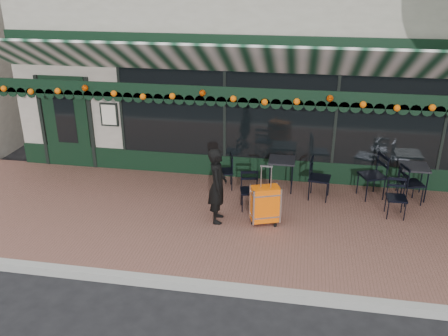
% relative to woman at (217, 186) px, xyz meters
% --- Properties ---
extents(ground, '(80.00, 80.00, 0.00)m').
position_rel_woman_xyz_m(ground, '(0.78, -1.88, -0.88)').
color(ground, black).
rests_on(ground, ground).
extents(sidewalk, '(18.00, 4.00, 0.15)m').
position_rel_woman_xyz_m(sidewalk, '(0.78, 0.12, -0.81)').
color(sidewalk, brown).
rests_on(sidewalk, ground).
extents(curb, '(18.00, 0.16, 0.15)m').
position_rel_woman_xyz_m(curb, '(0.78, -1.96, -0.81)').
color(curb, '#9E9E99').
rests_on(curb, ground).
extents(restaurant_building, '(12.00, 9.60, 4.50)m').
position_rel_woman_xyz_m(restaurant_building, '(0.78, 5.95, 1.39)').
color(restaurant_building, gray).
rests_on(restaurant_building, ground).
extents(woman, '(0.41, 0.57, 1.46)m').
position_rel_woman_xyz_m(woman, '(0.00, 0.00, 0.00)').
color(woman, black).
rests_on(woman, sidewalk).
extents(suitcase, '(0.58, 0.44, 1.17)m').
position_rel_woman_xyz_m(suitcase, '(0.90, 0.04, -0.34)').
color(suitcase, '#FF6208').
rests_on(suitcase, sidewalk).
extents(cafe_table_a, '(0.57, 0.57, 0.70)m').
position_rel_woman_xyz_m(cafe_table_a, '(3.82, 1.70, -0.10)').
color(cafe_table_a, black).
rests_on(cafe_table_a, sidewalk).
extents(cafe_table_b, '(0.56, 0.56, 0.69)m').
position_rel_woman_xyz_m(cafe_table_b, '(1.10, 1.63, -0.11)').
color(cafe_table_b, black).
rests_on(cafe_table_b, sidewalk).
extents(chair_a_left, '(0.63, 0.63, 0.96)m').
position_rel_woman_xyz_m(chair_a_left, '(2.98, 1.54, -0.25)').
color(chair_a_left, black).
rests_on(chair_a_left, sidewalk).
extents(chair_a_right, '(0.53, 0.53, 0.85)m').
position_rel_woman_xyz_m(chair_a_right, '(3.75, 1.40, -0.31)').
color(chair_a_right, black).
rests_on(chair_a_right, sidewalk).
extents(chair_a_front, '(0.39, 0.39, 0.76)m').
position_rel_woman_xyz_m(chair_a_front, '(3.36, 0.75, -0.35)').
color(chair_a_front, black).
rests_on(chair_a_front, sidewalk).
extents(chair_b_left, '(0.46, 0.46, 0.76)m').
position_rel_woman_xyz_m(chair_b_left, '(-0.12, 1.45, -0.35)').
color(chair_b_left, black).
rests_on(chair_b_left, sidewalk).
extents(chair_b_right, '(0.50, 0.50, 0.88)m').
position_rel_woman_xyz_m(chair_b_right, '(1.91, 1.30, -0.29)').
color(chair_b_right, black).
rests_on(chair_b_right, sidewalk).
extents(chair_b_front, '(0.45, 0.45, 0.76)m').
position_rel_woman_xyz_m(chair_b_front, '(0.54, 0.58, -0.35)').
color(chair_b_front, black).
rests_on(chair_b_front, sidewalk).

